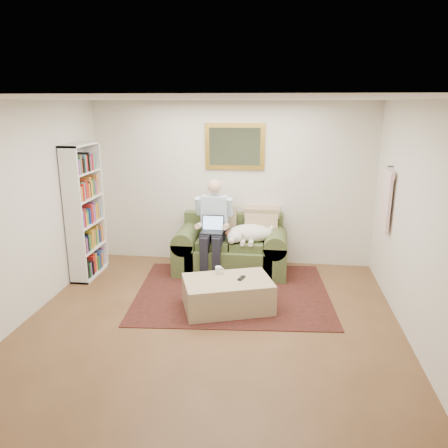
% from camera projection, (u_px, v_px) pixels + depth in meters
% --- Properties ---
extents(room_shell, '(4.51, 5.00, 2.61)m').
position_uv_depth(room_shell, '(211.00, 218.00, 4.96)').
color(room_shell, brown).
rests_on(room_shell, ground).
extents(rug, '(2.81, 2.33, 0.01)m').
position_uv_depth(rug, '(233.00, 292.00, 6.10)').
color(rug, black).
rests_on(rug, room_shell).
extents(sofa, '(1.72, 0.87, 1.03)m').
position_uv_depth(sofa, '(231.00, 253.00, 6.82)').
color(sofa, '#424E29').
rests_on(sofa, room_shell).
extents(seated_man, '(0.57, 0.81, 1.45)m').
position_uv_depth(seated_man, '(213.00, 229.00, 6.59)').
color(seated_man, '#8CBCD8').
rests_on(seated_man, sofa).
extents(laptop, '(0.33, 0.26, 0.24)m').
position_uv_depth(laptop, '(212.00, 228.00, 6.52)').
color(laptop, black).
rests_on(laptop, seated_man).
extents(sleeping_dog, '(0.71, 0.44, 0.26)m').
position_uv_depth(sleeping_dog, '(251.00, 233.00, 6.61)').
color(sleeping_dog, white).
rests_on(sleeping_dog, sofa).
extents(ottoman, '(1.26, 1.01, 0.40)m').
position_uv_depth(ottoman, '(228.00, 294.00, 5.58)').
color(ottoman, '#D0B98A').
rests_on(ottoman, room_shell).
extents(coffee_mug, '(0.08, 0.08, 0.10)m').
position_uv_depth(coffee_mug, '(218.00, 270.00, 5.70)').
color(coffee_mug, white).
rests_on(coffee_mug, ottoman).
extents(tv_remote, '(0.09, 0.16, 0.02)m').
position_uv_depth(tv_remote, '(241.00, 278.00, 5.55)').
color(tv_remote, black).
rests_on(tv_remote, ottoman).
extents(bookshelf, '(0.28, 0.80, 2.00)m').
position_uv_depth(bookshelf, '(85.00, 211.00, 6.49)').
color(bookshelf, white).
rests_on(bookshelf, room_shell).
extents(wall_mirror, '(0.94, 0.04, 0.72)m').
position_uv_depth(wall_mirror, '(235.00, 147.00, 6.81)').
color(wall_mirror, gold).
rests_on(wall_mirror, room_shell).
extents(hanging_shirt, '(0.06, 0.52, 0.90)m').
position_uv_depth(hanging_shirt, '(386.00, 196.00, 5.86)').
color(hanging_shirt, beige).
rests_on(hanging_shirt, room_shell).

